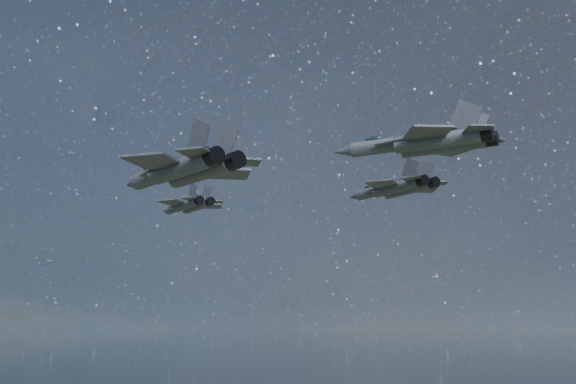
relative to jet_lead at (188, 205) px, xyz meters
The scene contains 4 objects.
jet_lead is the anchor object (origin of this frame).
jet_left 31.41m from the jet_lead, 12.73° to the left, with size 16.18×10.88×4.09m.
jet_right 33.83m from the jet_lead, 43.34° to the right, with size 20.31×14.01×5.10m.
jet_slot 42.58m from the jet_lead, ahead, with size 17.98×12.41×4.51m.
Camera 1 is at (49.08, -59.57, 133.21)m, focal length 42.00 mm.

